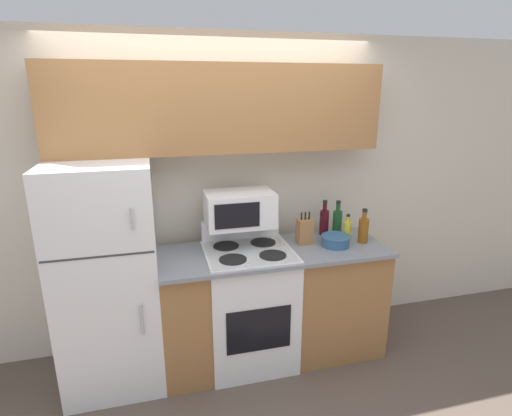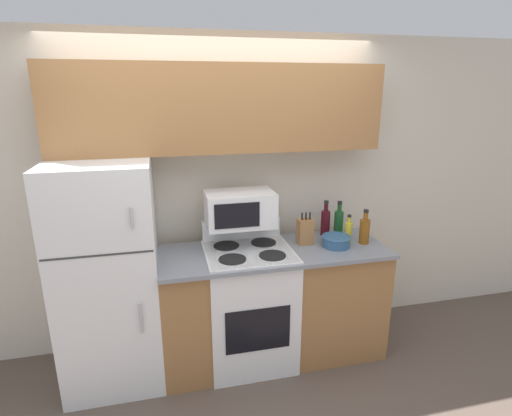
{
  "view_description": "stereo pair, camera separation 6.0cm",
  "coord_description": "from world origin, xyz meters",
  "px_view_note": "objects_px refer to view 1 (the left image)",
  "views": [
    {
      "loc": [
        -0.51,
        -2.44,
        2.13
      ],
      "look_at": [
        0.19,
        0.27,
        1.29
      ],
      "focal_mm": 28.0,
      "sensor_mm": 36.0,
      "label": 1
    },
    {
      "loc": [
        -0.45,
        -2.45,
        2.13
      ],
      "look_at": [
        0.19,
        0.27,
        1.29
      ],
      "focal_mm": 28.0,
      "sensor_mm": 36.0,
      "label": 2
    }
  ],
  "objects_px": {
    "stove": "(249,304)",
    "bottle_whiskey": "(363,229)",
    "bottle_cooking_spray": "(347,230)",
    "refrigerator": "(109,276)",
    "microwave": "(239,209)",
    "bowl": "(335,240)",
    "bottle_wine_red": "(324,221)",
    "bottle_wine_green": "(337,222)",
    "knife_block": "(304,231)"
  },
  "relations": [
    {
      "from": "bottle_wine_green",
      "to": "bottle_whiskey",
      "type": "bearing_deg",
      "value": -58.45
    },
    {
      "from": "refrigerator",
      "to": "bowl",
      "type": "distance_m",
      "value": 1.72
    },
    {
      "from": "bottle_wine_green",
      "to": "bottle_wine_red",
      "type": "bearing_deg",
      "value": 158.81
    },
    {
      "from": "bottle_cooking_spray",
      "to": "bowl",
      "type": "bearing_deg",
      "value": -147.83
    },
    {
      "from": "microwave",
      "to": "knife_block",
      "type": "height_order",
      "value": "microwave"
    },
    {
      "from": "stove",
      "to": "bottle_cooking_spray",
      "type": "distance_m",
      "value": 1.0
    },
    {
      "from": "stove",
      "to": "microwave",
      "type": "bearing_deg",
      "value": 107.15
    },
    {
      "from": "refrigerator",
      "to": "bottle_wine_green",
      "type": "xyz_separation_m",
      "value": [
        1.83,
        0.11,
        0.22
      ]
    },
    {
      "from": "bottle_wine_red",
      "to": "stove",
      "type": "bearing_deg",
      "value": -163.27
    },
    {
      "from": "bowl",
      "to": "bottle_wine_green",
      "type": "distance_m",
      "value": 0.26
    },
    {
      "from": "bowl",
      "to": "knife_block",
      "type": "bearing_deg",
      "value": 152.71
    },
    {
      "from": "knife_block",
      "to": "bottle_wine_red",
      "type": "height_order",
      "value": "bottle_wine_red"
    },
    {
      "from": "stove",
      "to": "bottle_whiskey",
      "type": "xyz_separation_m",
      "value": [
        0.94,
        -0.04,
        0.56
      ]
    },
    {
      "from": "bottle_cooking_spray",
      "to": "bottle_wine_red",
      "type": "distance_m",
      "value": 0.22
    },
    {
      "from": "bottle_cooking_spray",
      "to": "bottle_wine_red",
      "type": "xyz_separation_m",
      "value": [
        -0.13,
        0.17,
        0.03
      ]
    },
    {
      "from": "bowl",
      "to": "bottle_whiskey",
      "type": "relative_size",
      "value": 0.82
    },
    {
      "from": "bowl",
      "to": "bottle_cooking_spray",
      "type": "bearing_deg",
      "value": 32.17
    },
    {
      "from": "bottle_cooking_spray",
      "to": "bottle_wine_red",
      "type": "height_order",
      "value": "bottle_wine_red"
    },
    {
      "from": "microwave",
      "to": "bottle_cooking_spray",
      "type": "relative_size",
      "value": 2.36
    },
    {
      "from": "stove",
      "to": "bottle_whiskey",
      "type": "distance_m",
      "value": 1.09
    },
    {
      "from": "microwave",
      "to": "bottle_wine_red",
      "type": "bearing_deg",
      "value": 6.41
    },
    {
      "from": "bowl",
      "to": "bottle_wine_red",
      "type": "distance_m",
      "value": 0.27
    },
    {
      "from": "refrigerator",
      "to": "microwave",
      "type": "height_order",
      "value": "refrigerator"
    },
    {
      "from": "refrigerator",
      "to": "bottle_wine_green",
      "type": "height_order",
      "value": "refrigerator"
    },
    {
      "from": "bottle_cooking_spray",
      "to": "refrigerator",
      "type": "bearing_deg",
      "value": 179.4
    },
    {
      "from": "microwave",
      "to": "knife_block",
      "type": "relative_size",
      "value": 1.97
    },
    {
      "from": "stove",
      "to": "bottle_whiskey",
      "type": "height_order",
      "value": "bottle_whiskey"
    },
    {
      "from": "refrigerator",
      "to": "bottle_whiskey",
      "type": "bearing_deg",
      "value": -2.86
    },
    {
      "from": "refrigerator",
      "to": "bottle_cooking_spray",
      "type": "distance_m",
      "value": 1.87
    },
    {
      "from": "refrigerator",
      "to": "stove",
      "type": "xyz_separation_m",
      "value": [
        1.02,
        -0.06,
        -0.34
      ]
    },
    {
      "from": "refrigerator",
      "to": "stove",
      "type": "distance_m",
      "value": 1.08
    },
    {
      "from": "refrigerator",
      "to": "bottle_wine_green",
      "type": "bearing_deg",
      "value": 3.45
    },
    {
      "from": "stove",
      "to": "bowl",
      "type": "relative_size",
      "value": 4.85
    },
    {
      "from": "bottle_wine_red",
      "to": "bottle_whiskey",
      "type": "relative_size",
      "value": 1.07
    },
    {
      "from": "stove",
      "to": "bottle_wine_green",
      "type": "bearing_deg",
      "value": 12.07
    },
    {
      "from": "stove",
      "to": "bottle_cooking_spray",
      "type": "bearing_deg",
      "value": 2.94
    },
    {
      "from": "knife_block",
      "to": "bottle_wine_green",
      "type": "xyz_separation_m",
      "value": [
        0.34,
        0.11,
        0.01
      ]
    },
    {
      "from": "refrigerator",
      "to": "microwave",
      "type": "distance_m",
      "value": 1.07
    },
    {
      "from": "microwave",
      "to": "bowl",
      "type": "height_order",
      "value": "microwave"
    },
    {
      "from": "bowl",
      "to": "microwave",
      "type": "bearing_deg",
      "value": 166.31
    },
    {
      "from": "knife_block",
      "to": "bottle_cooking_spray",
      "type": "xyz_separation_m",
      "value": [
        0.37,
        -0.02,
        -0.02
      ]
    },
    {
      "from": "microwave",
      "to": "bottle_whiskey",
      "type": "relative_size",
      "value": 1.86
    },
    {
      "from": "bottle_wine_red",
      "to": "bottle_wine_green",
      "type": "distance_m",
      "value": 0.11
    },
    {
      "from": "bottle_wine_green",
      "to": "bottle_cooking_spray",
      "type": "bearing_deg",
      "value": -77.56
    },
    {
      "from": "refrigerator",
      "to": "bottle_cooking_spray",
      "type": "height_order",
      "value": "refrigerator"
    },
    {
      "from": "bottle_cooking_spray",
      "to": "bottle_whiskey",
      "type": "height_order",
      "value": "bottle_whiskey"
    },
    {
      "from": "stove",
      "to": "refrigerator",
      "type": "bearing_deg",
      "value": 176.49
    },
    {
      "from": "microwave",
      "to": "stove",
      "type": "bearing_deg",
      "value": -72.85
    },
    {
      "from": "stove",
      "to": "bottle_whiskey",
      "type": "relative_size",
      "value": 3.96
    },
    {
      "from": "refrigerator",
      "to": "microwave",
      "type": "xyz_separation_m",
      "value": [
        0.98,
        0.07,
        0.41
      ]
    }
  ]
}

